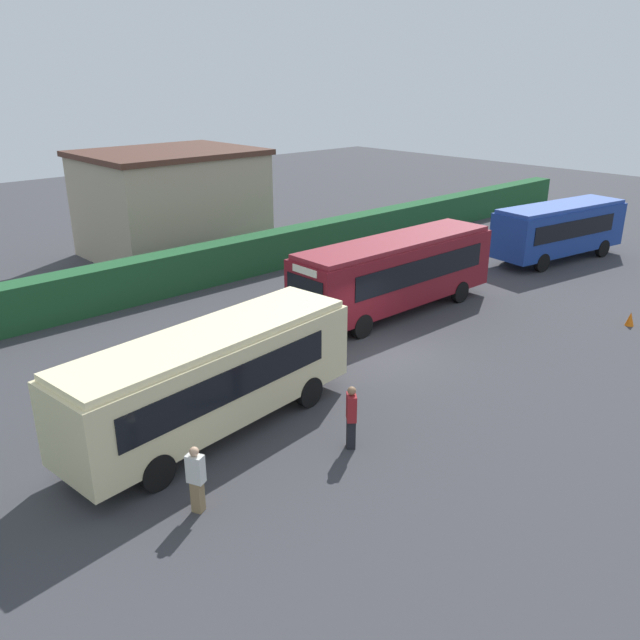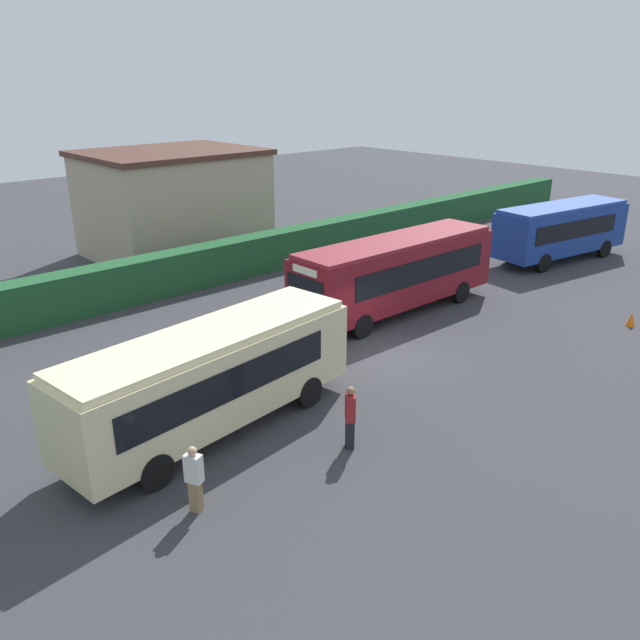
{
  "view_description": "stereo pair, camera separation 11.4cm",
  "coord_description": "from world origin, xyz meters",
  "px_view_note": "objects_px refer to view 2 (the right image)",
  "views": [
    {
      "loc": [
        -16.97,
        -14.51,
        9.9
      ],
      "look_at": [
        -1.92,
        1.77,
        1.38
      ],
      "focal_mm": 36.05,
      "sensor_mm": 36.0,
      "label": 1
    },
    {
      "loc": [
        -16.89,
        -14.58,
        9.9
      ],
      "look_at": [
        -1.92,
        1.77,
        1.38
      ],
      "focal_mm": 36.05,
      "sensor_mm": 36.0,
      "label": 2
    }
  ],
  "objects_px": {
    "person_right": "(350,416)",
    "bus_cream": "(212,374)",
    "person_far": "(326,292)",
    "bus_blue": "(561,228)",
    "person_center": "(204,345)",
    "person_left": "(194,477)",
    "traffic_cone": "(631,319)",
    "bus_maroon": "(396,271)"
  },
  "relations": [
    {
      "from": "bus_cream",
      "to": "person_right",
      "type": "xyz_separation_m",
      "value": [
        2.24,
        -3.43,
        -0.79
      ]
    },
    {
      "from": "person_far",
      "to": "bus_blue",
      "type": "bearing_deg",
      "value": 31.57
    },
    {
      "from": "person_left",
      "to": "person_far",
      "type": "distance_m",
      "value": 14.06
    },
    {
      "from": "person_right",
      "to": "person_far",
      "type": "bearing_deg",
      "value": -90.17
    },
    {
      "from": "bus_maroon",
      "to": "person_center",
      "type": "xyz_separation_m",
      "value": [
        -9.53,
        0.57,
        -0.94
      ]
    },
    {
      "from": "bus_maroon",
      "to": "person_left",
      "type": "height_order",
      "value": "bus_maroon"
    },
    {
      "from": "person_right",
      "to": "traffic_cone",
      "type": "bearing_deg",
      "value": -145.8
    },
    {
      "from": "bus_blue",
      "to": "person_far",
      "type": "distance_m",
      "value": 15.93
    },
    {
      "from": "bus_maroon",
      "to": "person_far",
      "type": "relative_size",
      "value": 5.69
    },
    {
      "from": "bus_maroon",
      "to": "person_left",
      "type": "relative_size",
      "value": 5.93
    },
    {
      "from": "bus_cream",
      "to": "person_center",
      "type": "height_order",
      "value": "bus_cream"
    },
    {
      "from": "bus_cream",
      "to": "person_left",
      "type": "relative_size",
      "value": 5.42
    },
    {
      "from": "bus_maroon",
      "to": "person_far",
      "type": "distance_m",
      "value": 3.2
    },
    {
      "from": "person_right",
      "to": "person_far",
      "type": "xyz_separation_m",
      "value": [
        6.9,
        8.41,
        -0.03
      ]
    },
    {
      "from": "bus_maroon",
      "to": "bus_blue",
      "type": "relative_size",
      "value": 1.17
    },
    {
      "from": "bus_cream",
      "to": "person_right",
      "type": "bearing_deg",
      "value": -63.23
    },
    {
      "from": "person_right",
      "to": "bus_cream",
      "type": "bearing_deg",
      "value": -17.59
    },
    {
      "from": "person_left",
      "to": "person_center",
      "type": "distance_m",
      "value": 7.97
    },
    {
      "from": "bus_cream",
      "to": "traffic_cone",
      "type": "bearing_deg",
      "value": -21.64
    },
    {
      "from": "person_left",
      "to": "traffic_cone",
      "type": "height_order",
      "value": "person_left"
    },
    {
      "from": "bus_blue",
      "to": "person_left",
      "type": "distance_m",
      "value": 27.89
    },
    {
      "from": "person_left",
      "to": "bus_cream",
      "type": "bearing_deg",
      "value": 25.37
    },
    {
      "from": "bus_blue",
      "to": "person_right",
      "type": "xyz_separation_m",
      "value": [
        -22.62,
        -5.95,
        -0.8
      ]
    },
    {
      "from": "person_center",
      "to": "person_far",
      "type": "xyz_separation_m",
      "value": [
        7.12,
        1.33,
        0.02
      ]
    },
    {
      "from": "bus_blue",
      "to": "person_right",
      "type": "bearing_deg",
      "value": -156.41
    },
    {
      "from": "person_right",
      "to": "person_left",
      "type": "bearing_deg",
      "value": 33.05
    },
    {
      "from": "bus_cream",
      "to": "bus_maroon",
      "type": "distance_m",
      "value": 11.96
    },
    {
      "from": "bus_cream",
      "to": "person_far",
      "type": "height_order",
      "value": "bus_cream"
    },
    {
      "from": "person_left",
      "to": "person_right",
      "type": "relative_size",
      "value": 0.93
    },
    {
      "from": "bus_cream",
      "to": "person_left",
      "type": "xyz_separation_m",
      "value": [
        -2.48,
        -2.92,
        -0.86
      ]
    },
    {
      "from": "bus_cream",
      "to": "person_left",
      "type": "bearing_deg",
      "value": -136.83
    },
    {
      "from": "person_right",
      "to": "person_far",
      "type": "height_order",
      "value": "person_right"
    },
    {
      "from": "person_left",
      "to": "person_right",
      "type": "height_order",
      "value": "person_right"
    },
    {
      "from": "bus_blue",
      "to": "person_far",
      "type": "bearing_deg",
      "value": 179.94
    },
    {
      "from": "bus_blue",
      "to": "bus_cream",
      "type": "bearing_deg",
      "value": -165.35
    },
    {
      "from": "person_center",
      "to": "person_right",
      "type": "height_order",
      "value": "person_right"
    },
    {
      "from": "bus_blue",
      "to": "person_left",
      "type": "height_order",
      "value": "bus_blue"
    },
    {
      "from": "bus_maroon",
      "to": "person_right",
      "type": "xyz_separation_m",
      "value": [
        -9.31,
        -6.51,
        -0.88
      ]
    },
    {
      "from": "bus_cream",
      "to": "person_center",
      "type": "bearing_deg",
      "value": 54.57
    },
    {
      "from": "person_far",
      "to": "traffic_cone",
      "type": "xyz_separation_m",
      "value": [
        8.4,
        -9.75,
        -0.69
      ]
    },
    {
      "from": "person_right",
      "to": "traffic_cone",
      "type": "distance_m",
      "value": 15.38
    },
    {
      "from": "bus_cream",
      "to": "bus_maroon",
      "type": "xyz_separation_m",
      "value": [
        11.55,
        3.09,
        0.1
      ]
    }
  ]
}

